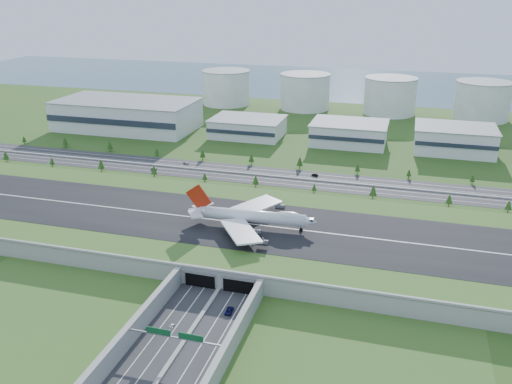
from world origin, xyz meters
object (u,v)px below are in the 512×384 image
(car_2, at_px, (229,310))
(car_7, at_px, (186,163))
(car_5, at_px, (315,175))
(car_4, at_px, (154,169))
(boeing_747, at_px, (251,216))
(fuel_tank_a, at_px, (226,88))
(car_0, at_px, (170,328))

(car_2, height_order, car_7, car_2)
(car_5, height_order, car_7, car_5)
(car_2, height_order, car_4, car_2)
(car_2, relative_size, car_7, 1.21)
(car_2, xyz_separation_m, car_7, (-90.31, 170.21, -0.11))
(boeing_747, distance_m, car_7, 135.07)
(fuel_tank_a, xyz_separation_m, car_2, (129.56, -375.22, -16.57))
(car_0, height_order, car_4, car_0)
(car_2, distance_m, car_7, 192.68)
(boeing_747, distance_m, car_5, 107.72)
(fuel_tank_a, height_order, car_0, fuel_tank_a)
(car_0, relative_size, car_7, 1.03)
(boeing_747, distance_m, car_0, 81.14)
(car_0, xyz_separation_m, car_5, (20.84, 185.90, -0.05))
(car_0, bearing_deg, car_7, 101.55)
(fuel_tank_a, xyz_separation_m, car_0, (112.17, -392.23, -16.53))
(car_4, xyz_separation_m, car_7, (15.47, 19.31, -0.02))
(fuel_tank_a, bearing_deg, car_0, -74.04)
(boeing_747, xyz_separation_m, car_4, (-96.24, 88.17, -12.95))
(boeing_747, bearing_deg, car_5, 79.77)
(fuel_tank_a, bearing_deg, car_4, -83.95)
(fuel_tank_a, height_order, car_4, fuel_tank_a)
(car_0, height_order, car_7, car_0)
(fuel_tank_a, distance_m, car_7, 209.40)
(car_4, bearing_deg, fuel_tank_a, -13.46)
(fuel_tank_a, relative_size, car_5, 10.35)
(boeing_747, bearing_deg, fuel_tank_a, 107.76)
(car_2, bearing_deg, car_0, 39.95)
(car_5, relative_size, car_7, 0.99)
(car_4, xyz_separation_m, car_5, (109.23, 17.98, 0.07))
(car_4, bearing_deg, car_7, -58.22)
(fuel_tank_a, distance_m, car_2, 397.31)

